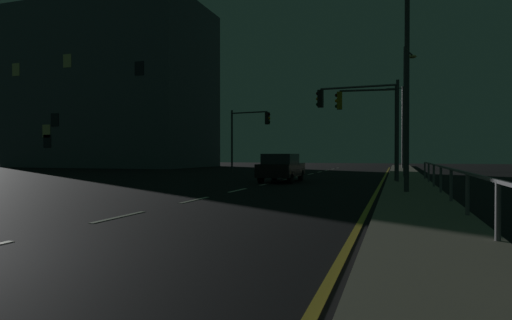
{
  "coord_description": "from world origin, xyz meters",
  "views": [
    {
      "loc": [
        6.37,
        -3.53,
        1.51
      ],
      "look_at": [
        -1.98,
        21.31,
        1.19
      ],
      "focal_mm": 29.32,
      "sensor_mm": 36.0,
      "label": 1
    }
  ],
  "objects": [
    {
      "name": "ground_plane",
      "position": [
        0.0,
        17.5,
        0.0
      ],
      "size": [
        112.0,
        112.0,
        0.0
      ],
      "primitive_type": "plane",
      "color": "black",
      "rests_on": "ground"
    },
    {
      "name": "sidewalk_right",
      "position": [
        6.97,
        17.5,
        0.07
      ],
      "size": [
        2.19,
        77.0,
        0.14
      ],
      "primitive_type": "cube",
      "color": "gray",
      "rests_on": "ground"
    },
    {
      "name": "lane_markings_center",
      "position": [
        0.0,
        21.0,
        0.01
      ],
      "size": [
        0.14,
        50.0,
        0.01
      ],
      "color": "silver",
      "rests_on": "ground"
    },
    {
      "name": "lane_edge_line",
      "position": [
        5.62,
        22.5,
        0.01
      ],
      "size": [
        0.14,
        53.0,
        0.01
      ],
      "color": "gold",
      "rests_on": "ground"
    },
    {
      "name": "car",
      "position": [
        0.29,
        19.04,
        0.82
      ],
      "size": [
        1.91,
        4.44,
        1.57
      ],
      "color": "black",
      "rests_on": "ground"
    },
    {
      "name": "traffic_light_mid_left",
      "position": [
        4.54,
        19.3,
        3.86
      ],
      "size": [
        4.36,
        0.47,
        5.24
      ],
      "color": "#38383D",
      "rests_on": "sidewalk_right"
    },
    {
      "name": "traffic_light_overhead_east",
      "position": [
        -4.86,
        27.96,
        3.61
      ],
      "size": [
        3.47,
        0.65,
        5.15
      ],
      "color": "#2D3033",
      "rests_on": "ground"
    },
    {
      "name": "traffic_light_mid_right",
      "position": [
        4.97,
        19.77,
        3.71
      ],
      "size": [
        3.28,
        0.58,
        5.11
      ],
      "color": "#2D3033",
      "rests_on": "sidewalk_right"
    },
    {
      "name": "street_lamp_median",
      "position": [
        6.95,
        24.58,
        4.99
      ],
      "size": [
        0.85,
        2.08,
        8.14
      ],
      "color": "#4C4C51",
      "rests_on": "sidewalk_right"
    },
    {
      "name": "street_lamp_across_street",
      "position": [
        6.37,
        12.99,
        4.85
      ],
      "size": [
        2.42,
        0.36,
        7.84
      ],
      "color": "#2D3033",
      "rests_on": "sidewalk_right"
    },
    {
      "name": "street_lamp_corner",
      "position": [
        6.71,
        41.93,
        5.1
      ],
      "size": [
        2.02,
        0.4,
        8.38
      ],
      "color": "#38383D",
      "rests_on": "sidewalk_right"
    },
    {
      "name": "barrier_fence",
      "position": [
        7.92,
        10.01,
        0.88
      ],
      "size": [
        0.09,
        24.12,
        0.98
      ],
      "color": "#59595E",
      "rests_on": "sidewalk_right"
    },
    {
      "name": "building_distant",
      "position": [
        -27.7,
        41.32,
        9.9
      ],
      "size": [
        23.34,
        13.44,
        19.8
      ],
      "color": "#4C515B",
      "rests_on": "ground"
    }
  ]
}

